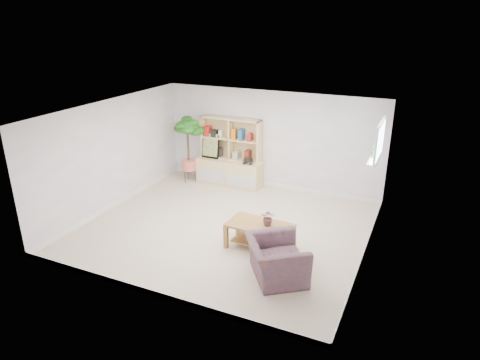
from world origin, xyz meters
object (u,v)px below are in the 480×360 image
at_px(floor_tree, 188,150).
at_px(armchair, 276,257).
at_px(coffee_table, 260,236).
at_px(storage_unit, 229,152).

distance_m(floor_tree, armchair, 4.76).
bearing_deg(coffee_table, armchair, -48.42).
xyz_separation_m(coffee_table, floor_tree, (-2.93, 2.40, 0.60)).
bearing_deg(floor_tree, storage_unit, 16.61).
bearing_deg(storage_unit, armchair, -54.00).
bearing_deg(storage_unit, floor_tree, -163.39).
bearing_deg(floor_tree, armchair, -41.87).
xyz_separation_m(storage_unit, armchair, (2.52, -3.46, -0.47)).
xyz_separation_m(coffee_table, armchair, (0.60, -0.76, 0.13)).
relative_size(storage_unit, armchair, 1.66).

